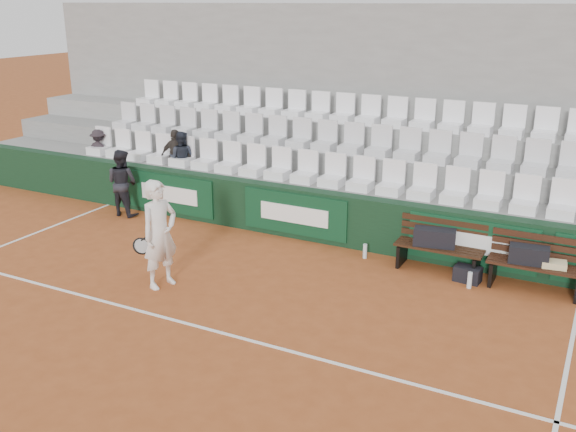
# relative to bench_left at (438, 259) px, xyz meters

# --- Properties ---
(ground) EXTENTS (80.00, 80.00, 0.00)m
(ground) POSITION_rel_bench_left_xyz_m (-2.71, -3.58, -0.23)
(ground) COLOR #9F4D24
(ground) RESTS_ON ground
(court_baseline) EXTENTS (18.00, 0.06, 0.01)m
(court_baseline) POSITION_rel_bench_left_xyz_m (-2.71, -3.58, -0.22)
(court_baseline) COLOR white
(court_baseline) RESTS_ON ground
(back_barrier) EXTENTS (18.00, 0.34, 1.00)m
(back_barrier) POSITION_rel_bench_left_xyz_m (-2.64, 0.41, 0.28)
(back_barrier) COLOR #10321B
(back_barrier) RESTS_ON ground
(grandstand_tier_front) EXTENTS (18.00, 0.95, 1.00)m
(grandstand_tier_front) POSITION_rel_bench_left_xyz_m (-2.71, 1.04, 0.28)
(grandstand_tier_front) COLOR gray
(grandstand_tier_front) RESTS_ON ground
(grandstand_tier_mid) EXTENTS (18.00, 0.95, 1.45)m
(grandstand_tier_mid) POSITION_rel_bench_left_xyz_m (-2.71, 1.99, 0.50)
(grandstand_tier_mid) COLOR gray
(grandstand_tier_mid) RESTS_ON ground
(grandstand_tier_back) EXTENTS (18.00, 0.95, 1.90)m
(grandstand_tier_back) POSITION_rel_bench_left_xyz_m (-2.71, 2.94, 0.72)
(grandstand_tier_back) COLOR gray
(grandstand_tier_back) RESTS_ON ground
(grandstand_rear_wall) EXTENTS (18.00, 0.30, 4.40)m
(grandstand_rear_wall) POSITION_rel_bench_left_xyz_m (-2.71, 3.57, 1.98)
(grandstand_rear_wall) COLOR gray
(grandstand_rear_wall) RESTS_ON ground
(seat_row_front) EXTENTS (11.90, 0.44, 0.63)m
(seat_row_front) POSITION_rel_bench_left_xyz_m (-2.71, 0.87, 1.09)
(seat_row_front) COLOR white
(seat_row_front) RESTS_ON grandstand_tier_front
(seat_row_mid) EXTENTS (11.90, 0.44, 0.63)m
(seat_row_mid) POSITION_rel_bench_left_xyz_m (-2.71, 1.82, 1.54)
(seat_row_mid) COLOR silver
(seat_row_mid) RESTS_ON grandstand_tier_mid
(seat_row_back) EXTENTS (11.90, 0.44, 0.63)m
(seat_row_back) POSITION_rel_bench_left_xyz_m (-2.71, 2.77, 1.99)
(seat_row_back) COLOR white
(seat_row_back) RESTS_ON grandstand_tier_back
(bench_left) EXTENTS (1.50, 0.56, 0.45)m
(bench_left) POSITION_rel_bench_left_xyz_m (0.00, 0.00, 0.00)
(bench_left) COLOR #331C0F
(bench_left) RESTS_ON ground
(bench_right) EXTENTS (1.50, 0.56, 0.45)m
(bench_right) POSITION_rel_bench_left_xyz_m (1.58, -0.07, 0.00)
(bench_right) COLOR #371B10
(bench_right) RESTS_ON ground
(sports_bag_left) EXTENTS (0.74, 0.43, 0.30)m
(sports_bag_left) POSITION_rel_bench_left_xyz_m (-0.09, 0.00, 0.38)
(sports_bag_left) COLOR black
(sports_bag_left) RESTS_ON bench_left
(sports_bag_right) EXTENTS (0.64, 0.35, 0.28)m
(sports_bag_right) POSITION_rel_bench_left_xyz_m (1.46, -0.07, 0.37)
(sports_bag_right) COLOR black
(sports_bag_right) RESTS_ON bench_right
(towel) EXTENTS (0.39, 0.30, 0.10)m
(towel) POSITION_rel_bench_left_xyz_m (1.85, -0.06, 0.28)
(towel) COLOR beige
(towel) RESTS_ON bench_right
(sports_bag_ground) EXTENTS (0.46, 0.31, 0.26)m
(sports_bag_ground) POSITION_rel_bench_left_xyz_m (0.56, -0.22, -0.09)
(sports_bag_ground) COLOR black
(sports_bag_ground) RESTS_ON ground
(water_bottle_near) EXTENTS (0.08, 0.08, 0.27)m
(water_bottle_near) POSITION_rel_bench_left_xyz_m (-1.33, -0.04, -0.09)
(water_bottle_near) COLOR silver
(water_bottle_near) RESTS_ON ground
(water_bottle_far) EXTENTS (0.08, 0.08, 0.28)m
(water_bottle_far) POSITION_rel_bench_left_xyz_m (0.64, -0.47, -0.09)
(water_bottle_far) COLOR silver
(water_bottle_far) RESTS_ON ground
(tennis_player) EXTENTS (0.79, 0.74, 1.79)m
(tennis_player) POSITION_rel_bench_left_xyz_m (-3.87, -2.67, 0.67)
(tennis_player) COLOR white
(tennis_player) RESTS_ON ground
(ball_kid) EXTENTS (0.71, 0.55, 1.45)m
(ball_kid) POSITION_rel_bench_left_xyz_m (-6.90, -0.10, 0.50)
(ball_kid) COLOR black
(ball_kid) RESTS_ON ground
(spectator_a) EXTENTS (0.72, 0.50, 1.02)m
(spectator_a) POSITION_rel_bench_left_xyz_m (-8.47, 0.92, 1.29)
(spectator_a) COLOR black
(spectator_a) RESTS_ON grandstand_tier_front
(spectator_b) EXTENTS (0.76, 0.44, 1.22)m
(spectator_b) POSITION_rel_bench_left_xyz_m (-6.20, 0.92, 1.39)
(spectator_b) COLOR #2F2A26
(spectator_b) RESTS_ON grandstand_tier_front
(spectator_c) EXTENTS (0.68, 0.60, 1.20)m
(spectator_c) POSITION_rel_bench_left_xyz_m (-6.05, 0.92, 1.37)
(spectator_c) COLOR #1F232F
(spectator_c) RESTS_ON grandstand_tier_front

